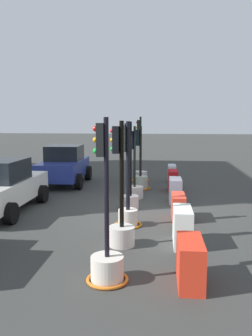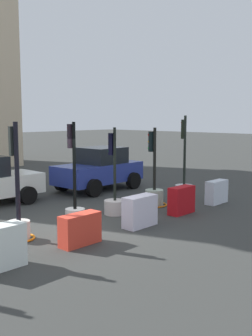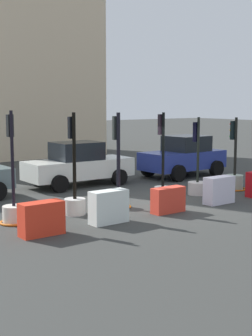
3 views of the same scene
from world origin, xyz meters
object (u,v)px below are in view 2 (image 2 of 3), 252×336
object	(u,v)px
traffic_light_5	(154,192)
construction_barrier_3	(140,211)
construction_barrier_5	(217,192)
traffic_light_6	(184,185)
car_blue_estate	(99,169)
traffic_light_4	(115,198)
traffic_light_2	(18,216)
traffic_light_3	(75,202)
construction_barrier_2	(80,229)
construction_barrier_4	(181,200)

from	to	relation	value
traffic_light_5	construction_barrier_3	distance (m)	2.82
construction_barrier_3	construction_barrier_5	distance (m)	4.25
traffic_light_6	car_blue_estate	world-z (taller)	traffic_light_6
traffic_light_4	traffic_light_6	bearing A→B (deg)	0.35
traffic_light_2	traffic_light_4	bearing A→B (deg)	1.69
traffic_light_2	car_blue_estate	world-z (taller)	traffic_light_2
traffic_light_4	construction_barrier_5	size ratio (longest dim) A/B	2.72
traffic_light_4	construction_barrier_3	bearing A→B (deg)	-109.24
traffic_light_3	traffic_light_6	distance (m)	5.54
traffic_light_6	car_blue_estate	bearing A→B (deg)	109.34
traffic_light_4	traffic_light_6	world-z (taller)	traffic_light_6
construction_barrier_2	car_blue_estate	bearing A→B (deg)	43.49
construction_barrier_5	construction_barrier_4	bearing A→B (deg)	179.79
traffic_light_2	traffic_light_4	size ratio (longest dim) A/B	1.08
construction_barrier_5	traffic_light_4	bearing A→B (deg)	157.26
construction_barrier_2	construction_barrier_3	world-z (taller)	construction_barrier_3
construction_barrier_3	car_blue_estate	bearing A→B (deg)	58.17
traffic_light_5	construction_barrier_2	xyz separation A→B (m)	(-4.67, -1.48, -0.10)
traffic_light_5	traffic_light_2	bearing A→B (deg)	179.91
construction_barrier_2	construction_barrier_5	world-z (taller)	construction_barrier_5
traffic_light_2	car_blue_estate	size ratio (longest dim) A/B	0.76
traffic_light_3	construction_barrier_4	distance (m)	3.54
traffic_light_3	car_blue_estate	size ratio (longest dim) A/B	0.75
traffic_light_5	construction_barrier_4	size ratio (longest dim) A/B	2.71
traffic_light_4	construction_barrier_4	world-z (taller)	traffic_light_4
traffic_light_3	construction_barrier_5	size ratio (longest dim) A/B	2.91
traffic_light_5	car_blue_estate	distance (m)	3.78
construction_barrier_5	traffic_light_3	bearing A→B (deg)	163.73
traffic_light_4	traffic_light_2	bearing A→B (deg)	-178.31
traffic_light_2	construction_barrier_2	world-z (taller)	traffic_light_2
traffic_light_4	traffic_light_5	distance (m)	1.87
traffic_light_4	car_blue_estate	size ratio (longest dim) A/B	0.70
construction_barrier_5	traffic_light_6	bearing A→B (deg)	83.14
construction_barrier_4	construction_barrier_2	bearing A→B (deg)	-179.25
traffic_light_3	traffic_light_5	bearing A→B (deg)	-2.04
traffic_light_2	construction_barrier_3	xyz separation A→B (m)	(3.05, -1.47, -0.17)
construction_barrier_2	construction_barrier_5	size ratio (longest dim) A/B	1.06
construction_barrier_2	construction_barrier_3	xyz separation A→B (m)	(2.25, 0.02, 0.06)
traffic_light_3	construction_barrier_4	world-z (taller)	traffic_light_3
construction_barrier_3	car_blue_estate	xyz separation A→B (m)	(3.19, 5.14, 0.44)
traffic_light_6	construction_barrier_4	xyz separation A→B (m)	(-2.36, -1.56, -0.02)
traffic_light_6	construction_barrier_2	world-z (taller)	traffic_light_6
traffic_light_4	construction_barrier_4	size ratio (longest dim) A/B	2.76
traffic_light_6	construction_barrier_5	bearing A→B (deg)	-96.86
traffic_light_2	traffic_light_3	size ratio (longest dim) A/B	1.01
traffic_light_2	traffic_light_5	distance (m)	5.47
construction_barrier_4	car_blue_estate	size ratio (longest dim) A/B	0.26
traffic_light_3	construction_barrier_4	size ratio (longest dim) A/B	2.94
traffic_light_4	construction_barrier_2	size ratio (longest dim) A/B	2.56
traffic_light_6	traffic_light_5	bearing A→B (deg)	-176.10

